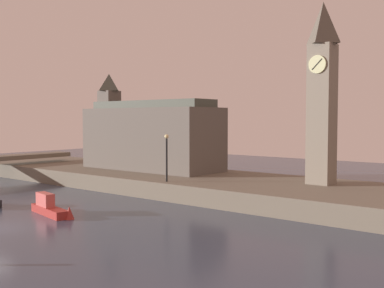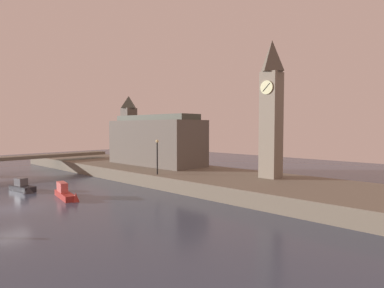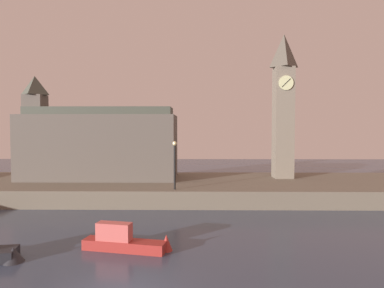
% 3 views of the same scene
% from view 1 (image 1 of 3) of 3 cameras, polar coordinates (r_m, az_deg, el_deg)
% --- Properties ---
extents(far_embankment, '(70.00, 12.00, 1.50)m').
position_cam_1_polar(far_embankment, '(44.42, 0.12, -4.76)').
color(far_embankment, '#6B6051').
rests_on(far_embankment, ground).
extents(clock_tower, '(2.08, 2.14, 14.67)m').
position_cam_1_polar(clock_tower, '(39.49, 15.55, 6.30)').
color(clock_tower, slate).
rests_on(clock_tower, far_embankment).
extents(parliament_hall, '(15.40, 6.08, 10.42)m').
position_cam_1_polar(parliament_hall, '(49.91, -5.25, 1.06)').
color(parliament_hall, '#5B544C').
rests_on(parliament_hall, far_embankment).
extents(streetlamp, '(0.36, 0.36, 4.01)m').
position_cam_1_polar(streetlamp, '(39.54, -3.11, -1.01)').
color(streetlamp, black).
rests_on(streetlamp, far_embankment).
extents(boat_dinghy_red, '(5.08, 1.83, 1.77)m').
position_cam_1_polar(boat_dinghy_red, '(34.74, -16.65, -7.53)').
color(boat_dinghy_red, maroon).
rests_on(boat_dinghy_red, ground).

